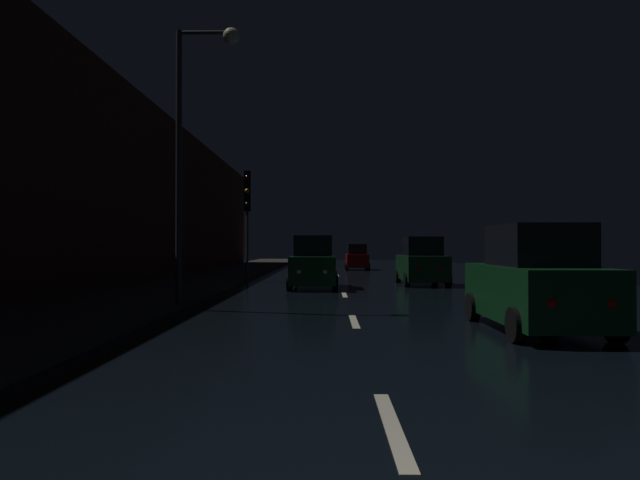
{
  "coord_description": "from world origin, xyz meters",
  "views": [
    {
      "loc": [
        -0.61,
        -2.18,
        1.69
      ],
      "look_at": [
        -0.91,
        21.8,
        1.97
      ],
      "focal_mm": 30.93,
      "sensor_mm": 36.0,
      "label": 1
    }
  ],
  "objects_px": {
    "traffic_light_far_left": "(247,201)",
    "car_parked_right_far": "(422,263)",
    "streetlamp_overhead": "(195,124)",
    "car_approaching_headlights": "(313,264)",
    "car_parked_right_near": "(535,282)",
    "car_distant_taillights": "(357,258)"
  },
  "relations": [
    {
      "from": "traffic_light_far_left",
      "to": "car_parked_right_far",
      "type": "bearing_deg",
      "value": 74.06
    },
    {
      "from": "traffic_light_far_left",
      "to": "streetlamp_overhead",
      "type": "distance_m",
      "value": 11.32
    },
    {
      "from": "car_approaching_headlights",
      "to": "car_parked_right_far",
      "type": "height_order",
      "value": "car_approaching_headlights"
    },
    {
      "from": "car_parked_right_near",
      "to": "car_distant_taillights",
      "type": "xyz_separation_m",
      "value": [
        -2.0,
        28.89,
        -0.12
      ]
    },
    {
      "from": "streetlamp_overhead",
      "to": "car_distant_taillights",
      "type": "bearing_deg",
      "value": 77.33
    },
    {
      "from": "traffic_light_far_left",
      "to": "streetlamp_overhead",
      "type": "xyz_separation_m",
      "value": [
        0.24,
        -11.27,
        1.12
      ]
    },
    {
      "from": "traffic_light_far_left",
      "to": "car_distant_taillights",
      "type": "height_order",
      "value": "traffic_light_far_left"
    },
    {
      "from": "car_parked_right_far",
      "to": "car_distant_taillights",
      "type": "bearing_deg",
      "value": 7.3
    },
    {
      "from": "streetlamp_overhead",
      "to": "car_parked_right_far",
      "type": "relative_size",
      "value": 1.8
    },
    {
      "from": "car_parked_right_near",
      "to": "car_distant_taillights",
      "type": "bearing_deg",
      "value": 3.97
    },
    {
      "from": "car_approaching_headlights",
      "to": "traffic_light_far_left",
      "type": "bearing_deg",
      "value": -138.13
    },
    {
      "from": "car_approaching_headlights",
      "to": "car_parked_right_near",
      "type": "bearing_deg",
      "value": 22.87
    },
    {
      "from": "streetlamp_overhead",
      "to": "car_distant_taillights",
      "type": "xyz_separation_m",
      "value": [
        5.7,
        25.35,
        -4.12
      ]
    },
    {
      "from": "traffic_light_far_left",
      "to": "car_parked_right_far",
      "type": "height_order",
      "value": "traffic_light_far_left"
    },
    {
      "from": "traffic_light_far_left",
      "to": "car_parked_right_near",
      "type": "height_order",
      "value": "traffic_light_far_left"
    },
    {
      "from": "car_approaching_headlights",
      "to": "car_parked_right_near",
      "type": "xyz_separation_m",
      "value": [
        4.74,
        -11.23,
        -0.0
      ]
    },
    {
      "from": "streetlamp_overhead",
      "to": "traffic_light_far_left",
      "type": "bearing_deg",
      "value": 91.23
    },
    {
      "from": "streetlamp_overhead",
      "to": "car_parked_right_near",
      "type": "height_order",
      "value": "streetlamp_overhead"
    },
    {
      "from": "streetlamp_overhead",
      "to": "car_parked_right_far",
      "type": "bearing_deg",
      "value": 51.56
    },
    {
      "from": "car_distant_taillights",
      "to": "traffic_light_far_left",
      "type": "bearing_deg",
      "value": 157.12
    },
    {
      "from": "streetlamp_overhead",
      "to": "car_parked_right_near",
      "type": "xyz_separation_m",
      "value": [
        7.7,
        -3.54,
        -4.0
      ]
    },
    {
      "from": "streetlamp_overhead",
      "to": "car_distant_taillights",
      "type": "relative_size",
      "value": 2.04
    }
  ]
}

